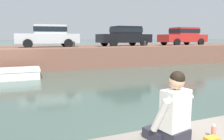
{
  "coord_description": "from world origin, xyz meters",
  "views": [
    {
      "loc": [
        -2.73,
        -2.71,
        2.14
      ],
      "look_at": [
        -0.07,
        3.93,
        1.06
      ],
      "focal_mm": 35.0,
      "sensor_mm": 36.0,
      "label": 1
    }
  ],
  "objects_px": {
    "car_left_inner_silver": "(49,35)",
    "person_seated_left": "(172,115)",
    "car_right_inner_red": "(183,36)",
    "car_centre_black": "(125,35)",
    "mooring_bollard_mid": "(74,44)",
    "bottle_drink": "(214,132)",
    "mooring_bollard_east": "(145,44)"
  },
  "relations": [
    {
      "from": "car_left_inner_silver",
      "to": "person_seated_left",
      "type": "xyz_separation_m",
      "value": [
        0.17,
        -13.36,
        -1.14
      ]
    },
    {
      "from": "car_left_inner_silver",
      "to": "person_seated_left",
      "type": "height_order",
      "value": "car_left_inner_silver"
    },
    {
      "from": "car_left_inner_silver",
      "to": "car_right_inner_red",
      "type": "bearing_deg",
      "value": 0.01
    },
    {
      "from": "car_centre_black",
      "to": "person_seated_left",
      "type": "distance_m",
      "value": 14.52
    },
    {
      "from": "mooring_bollard_mid",
      "to": "car_centre_black",
      "type": "bearing_deg",
      "value": 18.06
    },
    {
      "from": "mooring_bollard_mid",
      "to": "bottle_drink",
      "type": "distance_m",
      "value": 12.14
    },
    {
      "from": "car_centre_black",
      "to": "bottle_drink",
      "type": "height_order",
      "value": "car_centre_black"
    },
    {
      "from": "car_right_inner_red",
      "to": "bottle_drink",
      "type": "height_order",
      "value": "car_right_inner_red"
    },
    {
      "from": "mooring_bollard_east",
      "to": "person_seated_left",
      "type": "height_order",
      "value": "mooring_bollard_east"
    },
    {
      "from": "car_centre_black",
      "to": "mooring_bollard_mid",
      "type": "xyz_separation_m",
      "value": [
        -4.29,
        -1.4,
        -0.61
      ]
    },
    {
      "from": "car_centre_black",
      "to": "bottle_drink",
      "type": "relative_size",
      "value": 20.08
    },
    {
      "from": "mooring_bollard_east",
      "to": "bottle_drink",
      "type": "relative_size",
      "value": 2.18
    },
    {
      "from": "mooring_bollard_east",
      "to": "person_seated_left",
      "type": "relative_size",
      "value": 0.46
    },
    {
      "from": "person_seated_left",
      "to": "bottle_drink",
      "type": "xyz_separation_m",
      "value": [
        0.6,
        -0.13,
        -0.28
      ]
    },
    {
      "from": "car_left_inner_silver",
      "to": "car_centre_black",
      "type": "height_order",
      "value": "same"
    },
    {
      "from": "bottle_drink",
      "to": "car_centre_black",
      "type": "bearing_deg",
      "value": 69.82
    },
    {
      "from": "car_left_inner_silver",
      "to": "car_right_inner_red",
      "type": "relative_size",
      "value": 1.02
    },
    {
      "from": "car_left_inner_silver",
      "to": "mooring_bollard_mid",
      "type": "distance_m",
      "value": 2.09
    },
    {
      "from": "car_left_inner_silver",
      "to": "car_centre_black",
      "type": "xyz_separation_m",
      "value": [
        5.73,
        0.0,
        0.0
      ]
    },
    {
      "from": "mooring_bollard_mid",
      "to": "mooring_bollard_east",
      "type": "xyz_separation_m",
      "value": [
        5.31,
        0.0,
        0.0
      ]
    },
    {
      "from": "car_centre_black",
      "to": "car_left_inner_silver",
      "type": "bearing_deg",
      "value": -179.97
    },
    {
      "from": "car_centre_black",
      "to": "person_seated_left",
      "type": "xyz_separation_m",
      "value": [
        -5.56,
        -13.36,
        -1.14
      ]
    },
    {
      "from": "car_right_inner_red",
      "to": "mooring_bollard_east",
      "type": "relative_size",
      "value": 9.18
    },
    {
      "from": "mooring_bollard_mid",
      "to": "mooring_bollard_east",
      "type": "bearing_deg",
      "value": 0.0
    },
    {
      "from": "mooring_bollard_east",
      "to": "mooring_bollard_mid",
      "type": "bearing_deg",
      "value": 180.0
    },
    {
      "from": "car_centre_black",
      "to": "car_right_inner_red",
      "type": "relative_size",
      "value": 1.0
    },
    {
      "from": "mooring_bollard_east",
      "to": "person_seated_left",
      "type": "bearing_deg",
      "value": -118.78
    },
    {
      "from": "car_centre_black",
      "to": "bottle_drink",
      "type": "distance_m",
      "value": 14.45
    },
    {
      "from": "mooring_bollard_mid",
      "to": "person_seated_left",
      "type": "relative_size",
      "value": 0.46
    },
    {
      "from": "car_right_inner_red",
      "to": "person_seated_left",
      "type": "bearing_deg",
      "value": -129.96
    },
    {
      "from": "car_left_inner_silver",
      "to": "bottle_drink",
      "type": "height_order",
      "value": "car_left_inner_silver"
    },
    {
      "from": "car_centre_black",
      "to": "person_seated_left",
      "type": "height_order",
      "value": "car_centre_black"
    }
  ]
}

